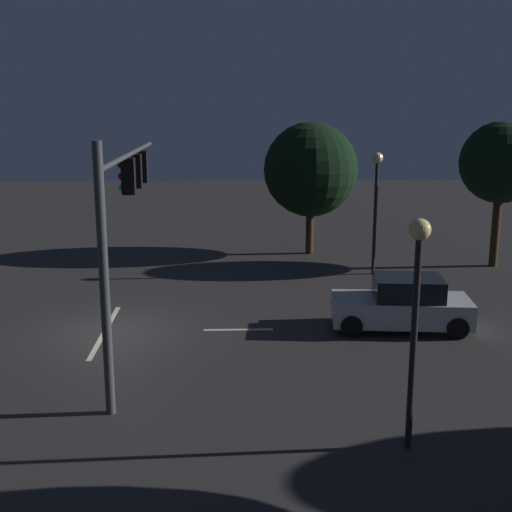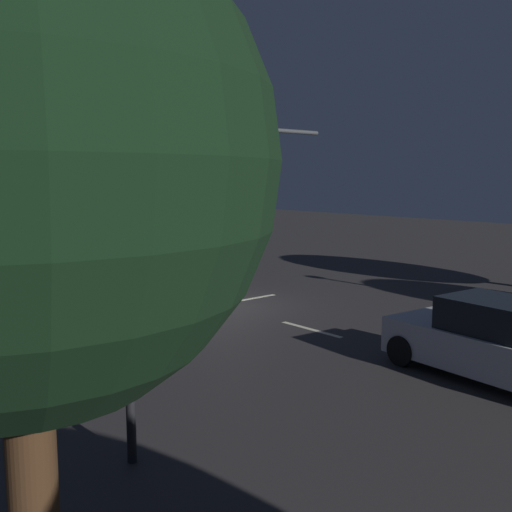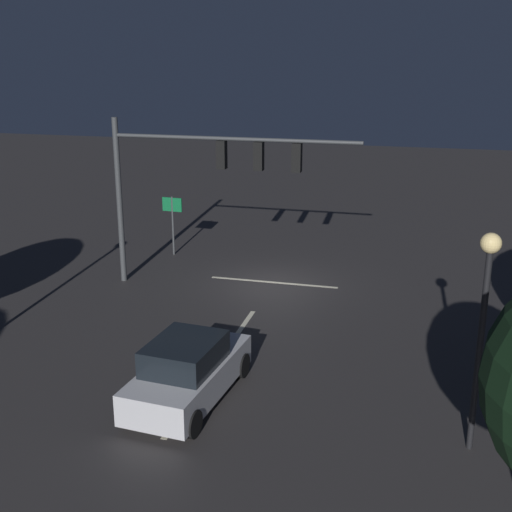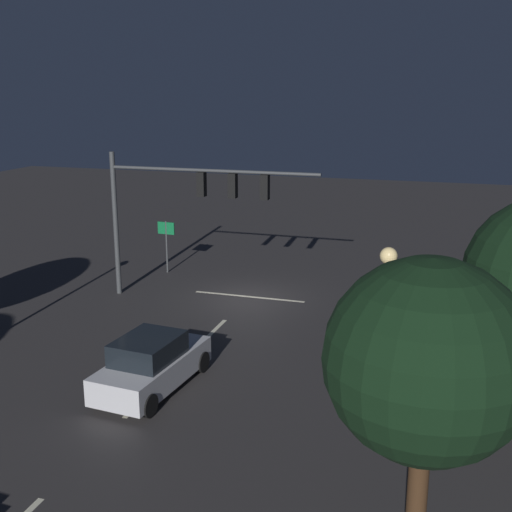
% 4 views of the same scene
% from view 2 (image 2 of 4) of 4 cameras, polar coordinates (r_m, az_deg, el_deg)
% --- Properties ---
extents(ground_plane, '(80.00, 80.00, 0.00)m').
position_cam_2_polar(ground_plane, '(19.29, -3.30, -4.82)').
color(ground_plane, '#2D2B2B').
extents(traffic_signal_assembly, '(9.15, 0.47, 6.28)m').
position_cam_2_polar(traffic_signal_assembly, '(16.70, -7.67, 8.82)').
color(traffic_signal_assembly, '#383A3D').
rests_on(traffic_signal_assembly, ground_plane).
extents(lane_dash_far, '(0.16, 2.20, 0.01)m').
position_cam_2_polar(lane_dash_far, '(16.40, 5.36, -7.09)').
color(lane_dash_far, beige).
rests_on(lane_dash_far, ground_plane).
extents(stop_bar, '(5.00, 0.16, 0.01)m').
position_cam_2_polar(stop_bar, '(19.45, -3.67, -4.71)').
color(stop_bar, beige).
rests_on(stop_bar, ground_plane).
extents(car_approaching, '(2.26, 4.50, 1.70)m').
position_cam_2_polar(car_approaching, '(13.23, 21.86, -7.68)').
color(car_approaching, '#B7B7BC').
rests_on(car_approaching, ground_plane).
extents(street_lamp_right_kerb, '(0.44, 0.44, 4.88)m').
position_cam_2_polar(street_lamp_right_kerb, '(8.44, -12.54, 2.41)').
color(street_lamp_right_kerb, black).
rests_on(street_lamp_right_kerb, ground_plane).
extents(route_sign, '(0.90, 0.13, 2.59)m').
position_cam_2_polar(route_sign, '(18.92, -20.87, 0.19)').
color(route_sign, '#383A3D').
rests_on(route_sign, ground_plane).
extents(tree_right_near, '(3.60, 3.60, 6.09)m').
position_cam_2_polar(tree_right_near, '(4.33, -22.29, 8.21)').
color(tree_right_near, '#382314').
rests_on(tree_right_near, ground_plane).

